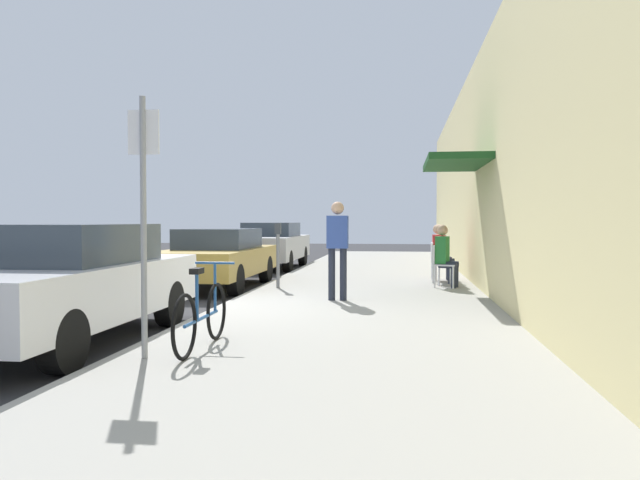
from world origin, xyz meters
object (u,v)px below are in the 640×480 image
(seated_patron_0, at_px, (445,254))
(parked_car_2, at_px, (271,244))
(bicycle_0, at_px, (202,316))
(seated_patron_2, at_px, (440,250))
(seated_patron_1, at_px, (442,251))
(cafe_chair_0, at_px, (442,263))
(cafe_chair_2, at_px, (438,258))
(street_sign, at_px, (144,206))
(cafe_chair_1, at_px, (439,260))
(parked_car_1, at_px, (218,257))
(pedestrian_standing, at_px, (338,242))
(parked_car_0, at_px, (65,282))
(parking_meter, at_px, (278,250))

(seated_patron_0, bearing_deg, parked_car_2, 129.75)
(bicycle_0, relative_size, seated_patron_2, 1.33)
(seated_patron_1, xyz_separation_m, seated_patron_2, (-0.00, 0.68, 0.00))
(cafe_chair_0, xyz_separation_m, seated_patron_0, (0.06, -0.02, 0.19))
(cafe_chair_2, bearing_deg, seated_patron_1, -84.85)
(street_sign, distance_m, cafe_chair_2, 9.24)
(seated_patron_0, bearing_deg, seated_patron_1, 90.03)
(cafe_chair_1, bearing_deg, seated_patron_0, -86.23)
(bicycle_0, distance_m, seated_patron_0, 7.17)
(street_sign, distance_m, cafe_chair_0, 7.84)
(bicycle_0, bearing_deg, parked_car_1, 105.77)
(parked_car_2, xyz_separation_m, bicycle_0, (1.93, -12.44, -0.27))
(parked_car_2, relative_size, street_sign, 1.69)
(seated_patron_0, relative_size, seated_patron_2, 1.00)
(cafe_chair_1, relative_size, pedestrian_standing, 0.51)
(parked_car_2, xyz_separation_m, seated_patron_2, (4.94, -4.39, 0.07))
(street_sign, xyz_separation_m, bicycle_0, (0.43, 0.49, -1.16))
(parked_car_0, distance_m, seated_patron_2, 8.92)
(bicycle_0, xyz_separation_m, cafe_chair_2, (2.96, 8.05, 0.14))
(parked_car_0, relative_size, cafe_chair_1, 5.06)
(parking_meter, bearing_deg, parked_car_1, 149.87)
(parking_meter, height_order, street_sign, street_sign)
(bicycle_0, bearing_deg, pedestrian_standing, 76.10)
(seated_patron_1, xyz_separation_m, cafe_chair_2, (-0.06, 0.67, -0.19))
(parked_car_2, xyz_separation_m, cafe_chair_0, (4.89, -5.93, -0.13))
(parked_car_0, bearing_deg, street_sign, -36.84)
(parking_meter, bearing_deg, pedestrian_standing, -51.59)
(street_sign, xyz_separation_m, seated_patron_2, (3.44, 8.54, -0.82))
(seated_patron_0, relative_size, cafe_chair_2, 1.48)
(seated_patron_0, distance_m, pedestrian_standing, 3.09)
(parked_car_0, height_order, parking_meter, parked_car_0)
(cafe_chair_0, xyz_separation_m, pedestrian_standing, (-1.93, -2.36, 0.50))
(cafe_chair_1, bearing_deg, cafe_chair_0, -89.90)
(cafe_chair_0, bearing_deg, cafe_chair_1, 90.10)
(parked_car_2, bearing_deg, street_sign, -83.38)
(parked_car_2, height_order, parking_meter, parking_meter)
(cafe_chair_0, distance_m, seated_patron_1, 0.89)
(parked_car_0, xyz_separation_m, parked_car_2, (0.00, 11.80, 0.00))
(bicycle_0, bearing_deg, cafe_chair_0, 65.57)
(seated_patron_1, bearing_deg, seated_patron_0, -89.97)
(bicycle_0, xyz_separation_m, seated_patron_0, (3.02, 6.50, 0.34))
(cafe_chair_1, xyz_separation_m, seated_patron_2, (0.06, 0.66, 0.19))
(bicycle_0, distance_m, cafe_chair_2, 8.58)
(bicycle_0, relative_size, cafe_chair_0, 1.97)
(parked_car_2, xyz_separation_m, pedestrian_standing, (2.96, -8.29, 0.37))
(parked_car_2, distance_m, street_sign, 13.05)
(parked_car_1, relative_size, parking_meter, 3.33)
(parking_meter, bearing_deg, parked_car_0, -106.33)
(parked_car_2, relative_size, seated_patron_1, 3.41)
(parked_car_0, relative_size, bicycle_0, 2.57)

